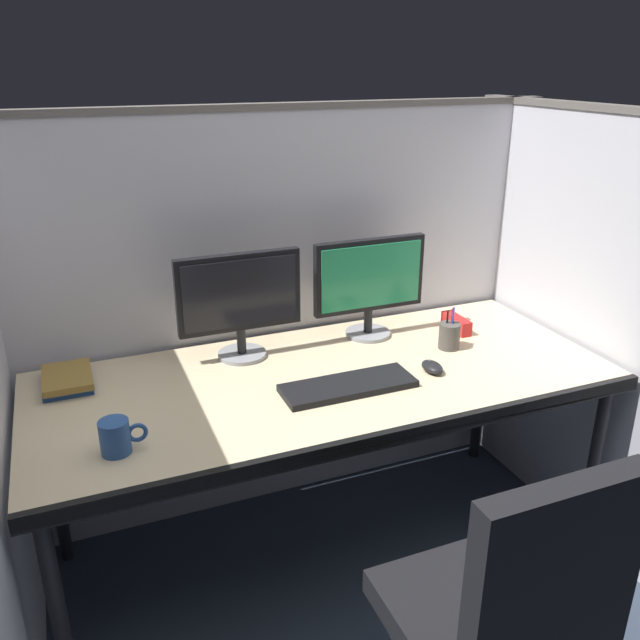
# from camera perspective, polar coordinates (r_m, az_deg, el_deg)

# --- Properties ---
(ground_plane) EXTENTS (8.00, 8.00, 0.00)m
(ground_plane) POSITION_cam_1_polar(r_m,az_deg,el_deg) (2.38, 3.48, -24.14)
(ground_plane) COLOR #2D3847
(cubicle_partition_rear) EXTENTS (2.21, 0.06, 1.57)m
(cubicle_partition_rear) POSITION_cam_1_polar(r_m,az_deg,el_deg) (2.52, -3.39, 0.36)
(cubicle_partition_rear) COLOR silver
(cubicle_partition_rear) RESTS_ON ground
(cubicle_partition_right) EXTENTS (0.06, 1.41, 1.57)m
(cubicle_partition_right) POSITION_cam_1_polar(r_m,az_deg,el_deg) (2.59, 22.22, -0.73)
(cubicle_partition_right) COLOR silver
(cubicle_partition_right) RESTS_ON ground
(desk) EXTENTS (1.90, 0.80, 0.74)m
(desk) POSITION_cam_1_polar(r_m,az_deg,el_deg) (2.17, 0.62, -6.19)
(desk) COLOR beige
(desk) RESTS_ON ground
(monitor_left) EXTENTS (0.43, 0.17, 0.37)m
(monitor_left) POSITION_cam_1_polar(r_m,az_deg,el_deg) (2.23, -7.06, 1.86)
(monitor_left) COLOR gray
(monitor_left) RESTS_ON desk
(monitor_right) EXTENTS (0.43, 0.17, 0.37)m
(monitor_right) POSITION_cam_1_polar(r_m,az_deg,el_deg) (2.40, 4.35, 3.42)
(monitor_right) COLOR gray
(monitor_right) RESTS_ON desk
(keyboard_main) EXTENTS (0.43, 0.15, 0.02)m
(keyboard_main) POSITION_cam_1_polar(r_m,az_deg,el_deg) (2.07, 2.48, -5.78)
(keyboard_main) COLOR black
(keyboard_main) RESTS_ON desk
(computer_mouse) EXTENTS (0.06, 0.10, 0.04)m
(computer_mouse) POSITION_cam_1_polar(r_m,az_deg,el_deg) (2.21, 9.80, -4.07)
(computer_mouse) COLOR black
(computer_mouse) RESTS_ON desk
(book_stack) EXTENTS (0.15, 0.22, 0.04)m
(book_stack) POSITION_cam_1_polar(r_m,az_deg,el_deg) (2.24, -21.26, -4.86)
(book_stack) COLOR #1E478C
(book_stack) RESTS_ON desk
(red_stapler) EXTENTS (0.04, 0.15, 0.06)m
(red_stapler) POSITION_cam_1_polar(r_m,az_deg,el_deg) (2.55, 11.84, -0.31)
(red_stapler) COLOR red
(red_stapler) RESTS_ON desk
(pen_cup) EXTENTS (0.08, 0.08, 0.16)m
(pen_cup) POSITION_cam_1_polar(r_m,az_deg,el_deg) (2.39, 11.26, -1.35)
(pen_cup) COLOR #4C4742
(pen_cup) RESTS_ON desk
(coffee_mug) EXTENTS (0.13, 0.08, 0.09)m
(coffee_mug) POSITION_cam_1_polar(r_m,az_deg,el_deg) (1.82, -17.41, -9.73)
(coffee_mug) COLOR #264C8C
(coffee_mug) RESTS_ON desk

